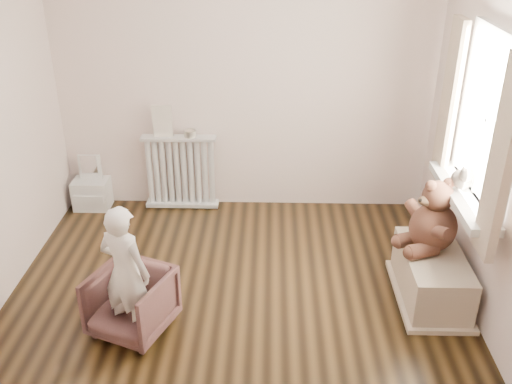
{
  "coord_description": "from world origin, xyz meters",
  "views": [
    {
      "loc": [
        0.26,
        -3.46,
        2.77
      ],
      "look_at": [
        0.15,
        0.45,
        0.8
      ],
      "focal_mm": 40.0,
      "sensor_mm": 36.0,
      "label": 1
    }
  ],
  "objects_px": {
    "armchair": "(131,302)",
    "toy_bench": "(432,276)",
    "plush_cat": "(462,176)",
    "child": "(125,273)",
    "toy_vanity": "(91,183)",
    "radiator": "(181,172)",
    "teddy_bear": "(435,217)"
  },
  "relations": [
    {
      "from": "toy_bench",
      "to": "plush_cat",
      "type": "distance_m",
      "value": 0.82
    },
    {
      "from": "toy_vanity",
      "to": "armchair",
      "type": "relative_size",
      "value": 1.05
    },
    {
      "from": "child",
      "to": "plush_cat",
      "type": "bearing_deg",
      "value": -143.53
    },
    {
      "from": "child",
      "to": "teddy_bear",
      "type": "distance_m",
      "value": 2.31
    },
    {
      "from": "armchair",
      "to": "teddy_bear",
      "type": "distance_m",
      "value": 2.33
    },
    {
      "from": "child",
      "to": "toy_bench",
      "type": "bearing_deg",
      "value": -145.6
    },
    {
      "from": "radiator",
      "to": "teddy_bear",
      "type": "relative_size",
      "value": 1.33
    },
    {
      "from": "toy_bench",
      "to": "toy_vanity",
      "type": "bearing_deg",
      "value": 155.16
    },
    {
      "from": "toy_vanity",
      "to": "teddy_bear",
      "type": "relative_size",
      "value": 0.96
    },
    {
      "from": "toy_vanity",
      "to": "radiator",
      "type": "bearing_deg",
      "value": 1.88
    },
    {
      "from": "toy_bench",
      "to": "child",
      "type": "bearing_deg",
      "value": -167.63
    },
    {
      "from": "radiator",
      "to": "plush_cat",
      "type": "relative_size",
      "value": 3.19
    },
    {
      "from": "toy_vanity",
      "to": "teddy_bear",
      "type": "bearing_deg",
      "value": -23.43
    },
    {
      "from": "radiator",
      "to": "toy_vanity",
      "type": "distance_m",
      "value": 0.92
    },
    {
      "from": "teddy_bear",
      "to": "armchair",
      "type": "bearing_deg",
      "value": 174.17
    },
    {
      "from": "plush_cat",
      "to": "toy_vanity",
      "type": "bearing_deg",
      "value": 144.18
    },
    {
      "from": "armchair",
      "to": "plush_cat",
      "type": "bearing_deg",
      "value": 35.34
    },
    {
      "from": "armchair",
      "to": "toy_bench",
      "type": "height_order",
      "value": "armchair"
    },
    {
      "from": "toy_bench",
      "to": "teddy_bear",
      "type": "xyz_separation_m",
      "value": [
        -0.02,
        0.1,
        0.47
      ]
    },
    {
      "from": "armchair",
      "to": "toy_bench",
      "type": "bearing_deg",
      "value": 33.18
    },
    {
      "from": "child",
      "to": "toy_vanity",
      "type": "bearing_deg",
      "value": -44.58
    },
    {
      "from": "plush_cat",
      "to": "toy_bench",
      "type": "bearing_deg",
      "value": -152.76
    },
    {
      "from": "armchair",
      "to": "child",
      "type": "distance_m",
      "value": 0.29
    },
    {
      "from": "armchair",
      "to": "radiator",
      "type": "bearing_deg",
      "value": 109.44
    },
    {
      "from": "armchair",
      "to": "child",
      "type": "bearing_deg",
      "value": -67.97
    },
    {
      "from": "radiator",
      "to": "child",
      "type": "bearing_deg",
      "value": -92.52
    },
    {
      "from": "radiator",
      "to": "toy_bench",
      "type": "relative_size",
      "value": 0.92
    },
    {
      "from": "radiator",
      "to": "child",
      "type": "height_order",
      "value": "child"
    },
    {
      "from": "radiator",
      "to": "teddy_bear",
      "type": "bearing_deg",
      "value": -32.3
    },
    {
      "from": "armchair",
      "to": "child",
      "type": "xyz_separation_m",
      "value": [
        0.0,
        -0.05,
        0.29
      ]
    },
    {
      "from": "teddy_bear",
      "to": "toy_vanity",
      "type": "bearing_deg",
      "value": 137.1
    },
    {
      "from": "toy_vanity",
      "to": "plush_cat",
      "type": "distance_m",
      "value": 3.54
    }
  ]
}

